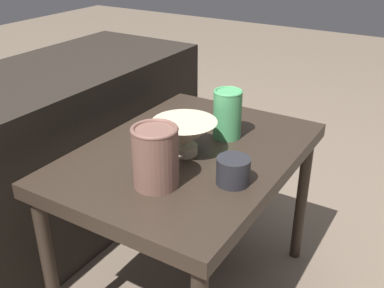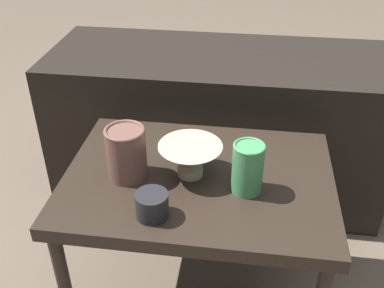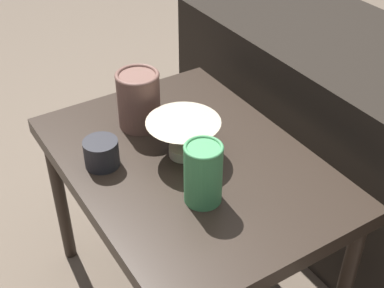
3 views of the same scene
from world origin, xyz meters
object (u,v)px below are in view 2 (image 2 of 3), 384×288
vase_textured_left (126,152)px  cup (152,205)px  vase_colorful_right (248,167)px  bowl (190,157)px

vase_textured_left → cup: 0.18m
vase_textured_left → vase_colorful_right: vase_textured_left is taller
bowl → vase_textured_left: vase_textured_left is taller
vase_colorful_right → cup: size_ratio=1.74×
vase_textured_left → cup: bearing=-56.3°
bowl → cup: bowl is taller
cup → bowl: bearing=69.4°
vase_textured_left → cup: (0.10, -0.15, -0.04)m
vase_textured_left → vase_colorful_right: 0.32m
vase_colorful_right → cup: vase_colorful_right is taller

